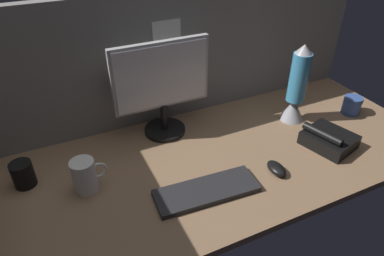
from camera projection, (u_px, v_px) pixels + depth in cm
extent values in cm
cube|color=#8C6B4C|center=(222.00, 156.00, 142.16)|extent=(180.00, 80.00, 3.00)
cube|color=gray|center=(184.00, 55.00, 153.25)|extent=(180.00, 5.00, 57.49)
cube|color=white|center=(167.00, 43.00, 143.89)|extent=(12.29, 0.40, 19.34)
cylinder|color=black|center=(165.00, 130.00, 153.72)|extent=(18.00, 18.00, 1.80)
cylinder|color=black|center=(164.00, 117.00, 150.13)|extent=(3.20, 3.20, 11.00)
cube|color=#B7B7B7|center=(161.00, 75.00, 139.81)|extent=(41.29, 2.40, 28.39)
cube|color=white|center=(162.00, 77.00, 138.77)|extent=(38.89, 0.60, 25.99)
cube|color=#262628|center=(207.00, 191.00, 121.93)|extent=(37.80, 15.50, 2.00)
ellipsoid|color=black|center=(276.00, 169.00, 130.73)|extent=(5.82, 9.73, 3.40)
cylinder|color=black|center=(23.00, 174.00, 123.39)|extent=(7.71, 7.71, 9.70)
cylinder|color=white|center=(84.00, 176.00, 120.58)|extent=(8.42, 8.42, 12.57)
torus|color=white|center=(98.00, 170.00, 121.99)|extent=(6.53, 1.00, 6.53)
cylinder|color=#38569E|center=(352.00, 105.00, 164.83)|extent=(8.37, 8.37, 8.57)
torus|color=#38569E|center=(360.00, 102.00, 166.34)|extent=(4.77, 1.00, 4.77)
cone|color=#A5A5AD|center=(293.00, 109.00, 160.04)|extent=(11.14, 11.14, 10.13)
cylinder|color=#3F99CC|center=(299.00, 78.00, 150.93)|extent=(8.10, 8.10, 22.28)
cone|color=#A5A5AD|center=(304.00, 49.00, 143.54)|extent=(7.29, 7.29, 4.05)
cube|color=black|center=(329.00, 140.00, 144.19)|extent=(21.48, 22.87, 5.60)
cylinder|color=black|center=(322.00, 134.00, 140.08)|extent=(7.67, 17.33, 3.20)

